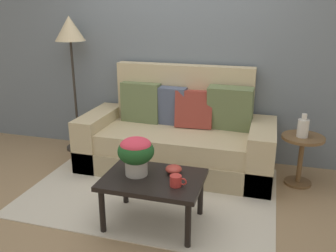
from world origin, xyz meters
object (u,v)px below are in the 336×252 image
(side_table, at_px, (301,151))
(coffee_table, at_px, (153,183))
(floor_lamp, at_px, (70,40))
(couch, at_px, (178,138))
(snack_bowl, at_px, (174,169))
(table_vase, at_px, (303,128))
(potted_plant, at_px, (136,152))
(coffee_mug, at_px, (176,181))

(side_table, bearing_deg, coffee_table, -137.86)
(floor_lamp, bearing_deg, couch, -7.83)
(snack_bowl, height_order, table_vase, table_vase)
(side_table, distance_m, potted_plant, 1.76)
(potted_plant, bearing_deg, table_vase, 38.22)
(coffee_table, bearing_deg, potted_plant, 173.08)
(coffee_mug, bearing_deg, snack_bowl, 110.31)
(potted_plant, distance_m, table_vase, 1.72)
(floor_lamp, height_order, potted_plant, floor_lamp)
(potted_plant, relative_size, coffee_mug, 2.38)
(floor_lamp, relative_size, potted_plant, 5.15)
(table_vase, bearing_deg, coffee_mug, -130.10)
(coffee_table, height_order, coffee_mug, coffee_mug)
(table_vase, bearing_deg, couch, 176.71)
(potted_plant, bearing_deg, coffee_mug, -15.78)
(side_table, bearing_deg, snack_bowl, -137.73)
(couch, bearing_deg, side_table, -2.48)
(couch, xyz_separation_m, floor_lamp, (-1.37, 0.19, 1.03))
(coffee_table, bearing_deg, side_table, 42.14)
(side_table, relative_size, floor_lamp, 0.32)
(side_table, height_order, floor_lamp, floor_lamp)
(floor_lamp, xyz_separation_m, table_vase, (2.66, -0.26, -0.75))
(coffee_table, relative_size, side_table, 1.55)
(couch, xyz_separation_m, side_table, (1.31, -0.06, 0.02))
(floor_lamp, xyz_separation_m, snack_bowl, (1.60, -1.22, -0.91))
(coffee_table, distance_m, table_vase, 1.63)
(snack_bowl, bearing_deg, table_vase, 42.13)
(coffee_mug, bearing_deg, table_vase, 49.90)
(coffee_mug, distance_m, snack_bowl, 0.22)
(couch, xyz_separation_m, potted_plant, (-0.06, -1.14, 0.28))
(couch, height_order, snack_bowl, couch)
(snack_bowl, xyz_separation_m, table_vase, (1.06, 0.96, 0.15))
(couch, xyz_separation_m, snack_bowl, (0.23, -1.03, 0.12))
(side_table, bearing_deg, coffee_mug, -130.09)
(coffee_mug, bearing_deg, coffee_table, 158.50)
(couch, relative_size, potted_plant, 6.57)
(side_table, bearing_deg, table_vase, -129.12)
(potted_plant, relative_size, table_vase, 1.35)
(potted_plant, bearing_deg, coffee_table, -6.92)
(snack_bowl, bearing_deg, potted_plant, -160.18)
(couch, distance_m, potted_plant, 1.17)
(side_table, relative_size, snack_bowl, 3.78)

